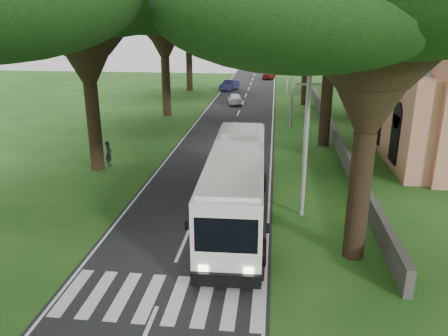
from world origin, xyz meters
name	(u,v)px	position (x,y,z in m)	size (l,w,h in m)	color
ground	(173,270)	(0.00, 0.00, 0.00)	(140.00, 140.00, 0.00)	#1A4F16
road	(232,128)	(0.00, 25.00, 0.01)	(8.00, 120.00, 0.04)	black
crosswalk	(161,299)	(0.00, -2.00, 0.00)	(8.00, 3.00, 0.01)	silver
property_wall	(330,127)	(9.00, 24.00, 0.60)	(0.35, 50.00, 1.20)	#383533
pole_near	(306,138)	(5.50, 6.00, 4.18)	(1.60, 0.24, 8.00)	gray
pole_mid	(293,83)	(5.50, 26.00, 4.18)	(1.60, 0.24, 8.00)	gray
pole_far	(288,63)	(5.50, 46.00, 4.18)	(1.60, 0.24, 8.00)	gray
tree_l_far	(188,13)	(-8.50, 48.00, 10.68)	(13.48, 13.48, 13.68)	black
tree_r_far	(308,8)	(8.50, 56.00, 11.49)	(13.00, 13.00, 14.42)	black
coach_bus	(237,183)	(2.16, 5.04, 2.01)	(3.24, 12.71, 3.73)	white
distant_car_a	(235,98)	(-0.88, 37.36, 0.72)	(1.63, 4.04, 1.38)	silver
distant_car_b	(229,85)	(-2.73, 48.59, 0.75)	(1.52, 4.35, 1.43)	navy
distant_car_c	(269,75)	(2.76, 62.40, 0.65)	(1.74, 4.27, 1.24)	maroon
pedestrian	(109,154)	(-7.44, 12.72, 0.89)	(0.65, 0.43, 1.78)	black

